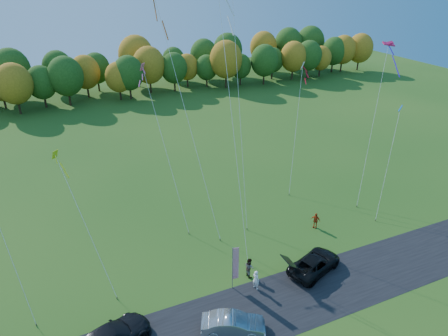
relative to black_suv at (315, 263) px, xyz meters
name	(u,v)px	position (x,y,z in m)	size (l,w,h in m)	color
ground	(253,272)	(-4.84, 1.89, -0.72)	(160.00, 160.00, 0.00)	#1F4F15
asphalt_strip	(277,305)	(-4.84, -2.11, -0.71)	(90.00, 6.00, 0.01)	black
tree_line	(124,97)	(-4.84, 56.89, -0.72)	(116.00, 12.00, 10.00)	#1E4711
black_suv	(315,263)	(0.00, 0.00, 0.00)	(2.37, 5.15, 1.43)	black
silver_sedan	(233,324)	(-8.93, -3.07, 0.02)	(1.55, 4.44, 1.46)	#A3A3A8
person_tailgate_a	(256,280)	(-5.49, 0.11, 0.15)	(0.63, 0.41, 1.73)	white
person_tailgate_b	(249,267)	(-5.32, 1.61, 0.15)	(0.84, 0.66, 1.74)	gray
person_east	(315,220)	(3.71, 5.16, 0.10)	(0.95, 0.40, 1.62)	#BD3911
feather_flag	(235,263)	(-6.99, 0.86, 1.73)	(0.53, 0.13, 4.00)	#999999
kite_delta_blue	(185,109)	(-6.82, 12.20, 10.69)	(3.79, 11.32, 23.28)	#4C3F33
kite_parafoil_orange	(237,61)	(-0.99, 13.71, 14.18)	(4.85, 13.02, 30.05)	#4C3F33
kite_delta_red	(231,104)	(-4.45, 7.32, 12.24)	(2.64, 8.79, 23.56)	#4C3F33
kite_parafoil_rainbow	(373,124)	(13.13, 9.33, 7.24)	(7.65, 6.22, 16.16)	#4C3F33
kite_diamond_yellow	(86,225)	(-17.04, 6.58, 4.42)	(2.99, 7.02, 10.69)	#4C3F33
kite_diamond_green	(9,252)	(-22.32, 5.31, 4.44)	(1.92, 4.94, 10.49)	#4C3F33
kite_diamond_white	(296,129)	(6.70, 14.13, 5.95)	(4.60, 5.89, 13.80)	#4C3F33
kite_diamond_pink	(166,150)	(-8.69, 12.93, 6.69)	(2.00, 8.29, 15.20)	#4C3F33
kite_diamond_blue_low	(388,164)	(12.28, 5.56, 4.40)	(5.20, 4.47, 10.71)	#4C3F33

